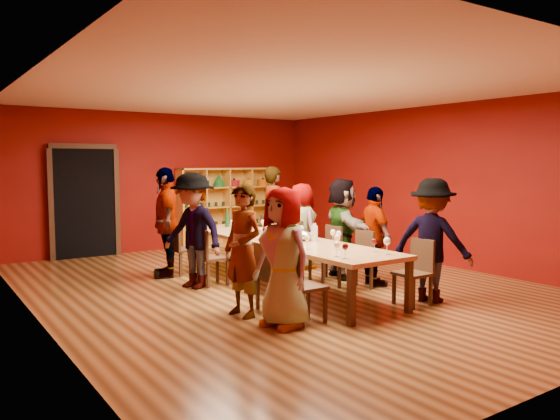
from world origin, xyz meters
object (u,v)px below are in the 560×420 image
at_px(chair_person_left_4, 181,246).
at_px(person_right_1, 375,236).
at_px(shelving_unit, 226,203).
at_px(chair_person_right_4, 262,236).
at_px(person_left_3, 193,231).
at_px(person_right_2, 342,228).
at_px(chair_person_left_0, 300,282).
at_px(chair_person_left_3, 208,254).
at_px(person_left_4, 166,222).
at_px(person_left_0, 283,257).
at_px(chair_person_left_1, 270,273).
at_px(tasting_table, 281,242).
at_px(spittoon_bowl, 303,235).
at_px(person_right_4, 274,213).
at_px(person_right_0, 432,240).
at_px(chair_person_right_2, 329,250).
at_px(person_left_1, 243,250).
at_px(chair_person_right_3, 291,242).
at_px(wine_bottle, 227,220).
at_px(chair_person_right_0, 417,268).
at_px(chair_person_right_1, 359,256).
at_px(person_right_3, 302,226).

height_order(chair_person_left_4, person_right_1, person_right_1).
distance_m(shelving_unit, chair_person_right_4, 2.42).
distance_m(person_left_3, person_right_2, 2.48).
distance_m(chair_person_left_0, chair_person_left_3, 2.42).
xyz_separation_m(chair_person_left_3, person_left_4, (-0.26, 1.02, 0.43)).
height_order(person_left_0, chair_person_left_4, person_left_0).
relative_size(chair_person_left_1, chair_person_right_4, 1.00).
relative_size(person_right_2, chair_person_right_4, 1.88).
xyz_separation_m(tasting_table, spittoon_bowl, (0.18, -0.32, 0.13)).
bearing_deg(tasting_table, shelving_unit, 72.08).
xyz_separation_m(person_right_2, chair_person_right_4, (-0.29, 2.05, -0.34)).
relative_size(person_left_4, person_right_4, 1.00).
xyz_separation_m(person_right_0, person_right_2, (-0.01, 1.88, -0.02)).
bearing_deg(chair_person_right_2, spittoon_bowl, -159.26).
height_order(person_left_1, person_left_3, person_left_3).
bearing_deg(chair_person_right_3, chair_person_left_0, -123.61).
xyz_separation_m(person_left_3, person_right_1, (2.39, -1.48, -0.11)).
distance_m(person_left_3, wine_bottle, 1.67).
bearing_deg(wine_bottle, chair_person_right_0, -77.24).
distance_m(tasting_table, chair_person_right_1, 1.22).
xyz_separation_m(person_left_3, chair_person_left_4, (0.25, 1.02, -0.39)).
xyz_separation_m(chair_person_left_3, spittoon_bowl, (1.09, -1.02, 0.33)).
xyz_separation_m(shelving_unit, person_right_1, (-0.17, -5.10, -0.21)).
height_order(shelving_unit, person_left_3, shelving_unit).
bearing_deg(wine_bottle, chair_person_left_0, -105.24).
height_order(chair_person_right_3, wine_bottle, wine_bottle).
bearing_deg(shelving_unit, person_left_0, -112.91).
height_order(chair_person_right_1, chair_person_right_3, same).
distance_m(person_right_3, spittoon_bowl, 1.65).
bearing_deg(chair_person_left_3, spittoon_bowl, -42.95).
height_order(chair_person_left_1, chair_person_right_0, same).
xyz_separation_m(person_left_4, chair_person_right_0, (2.08, -3.64, -0.43)).
distance_m(shelving_unit, wine_bottle, 2.82).
xyz_separation_m(tasting_table, person_right_1, (1.22, -0.79, 0.08)).
bearing_deg(chair_person_left_1, person_right_1, 7.74).
xyz_separation_m(person_left_0, chair_person_right_2, (2.07, 1.68, -0.33)).
distance_m(person_left_1, wine_bottle, 3.22).
relative_size(person_left_0, person_right_3, 1.06).
relative_size(chair_person_right_1, person_right_1, 0.57).
bearing_deg(person_left_4, spittoon_bowl, 54.71).
bearing_deg(person_left_4, person_right_1, 64.81).
xyz_separation_m(chair_person_right_0, person_right_2, (0.29, 1.88, 0.34)).
height_order(person_left_3, wine_bottle, person_left_3).
bearing_deg(person_left_0, person_right_1, 100.37).
height_order(chair_person_right_1, chair_person_right_2, same).
xyz_separation_m(person_left_4, chair_person_right_4, (2.08, 0.29, -0.43)).
height_order(shelving_unit, spittoon_bowl, shelving_unit).
bearing_deg(chair_person_right_2, chair_person_left_4, 135.93).
height_order(tasting_table, chair_person_right_0, chair_person_right_0).
xyz_separation_m(chair_person_left_0, chair_person_right_4, (1.82, 3.72, 0.00)).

